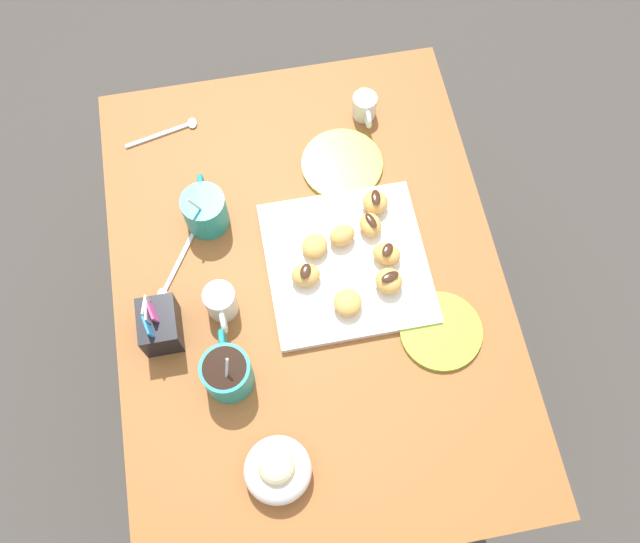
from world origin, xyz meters
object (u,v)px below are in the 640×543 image
(saucer_lime_right, at_px, (441,331))
(cream_pitcher_white, at_px, (221,302))
(chocolate_sauce_pitcher, at_px, (365,105))
(beignet_1, at_px, (375,202))
(beignet_0, at_px, (389,281))
(beignet_7, at_px, (348,303))
(dining_table, at_px, (310,306))
(coffee_mug_teal_right, at_px, (205,210))
(beignet_5, at_px, (306,275))
(pastry_plate_square, at_px, (347,263))
(beignet_2, at_px, (370,225))
(beignet_4, at_px, (315,246))
(sugar_caddy, at_px, (160,325))
(beignet_6, at_px, (342,235))
(ice_cream_bowl, at_px, (278,469))
(saucer_lime_left, at_px, (342,164))
(coffee_mug_teal_left, at_px, (227,372))
(beignet_3, at_px, (387,254))

(saucer_lime_right, bearing_deg, cream_pitcher_white, 73.11)
(chocolate_sauce_pitcher, height_order, beignet_1, chocolate_sauce_pitcher)
(beignet_0, relative_size, beignet_7, 0.96)
(dining_table, height_order, beignet_1, beignet_1)
(coffee_mug_teal_right, height_order, saucer_lime_right, coffee_mug_teal_right)
(beignet_5, bearing_deg, pastry_plate_square, -75.71)
(saucer_lime_right, height_order, beignet_2, beignet_2)
(pastry_plate_square, height_order, beignet_7, beignet_7)
(cream_pitcher_white, relative_size, beignet_4, 1.98)
(sugar_caddy, bearing_deg, beignet_0, -88.60)
(chocolate_sauce_pitcher, xyz_separation_m, beignet_7, (-0.43, 0.12, 0.00))
(beignet_1, height_order, beignet_2, beignet_1)
(beignet_6, bearing_deg, ice_cream_bowl, 154.88)
(pastry_plate_square, xyz_separation_m, beignet_2, (0.06, -0.06, 0.03))
(sugar_caddy, bearing_deg, cream_pitcher_white, -77.43)
(cream_pitcher_white, xyz_separation_m, beignet_7, (-0.04, -0.23, -0.01))
(coffee_mug_teal_right, relative_size, cream_pitcher_white, 1.25)
(dining_table, xyz_separation_m, beignet_0, (-0.04, -0.15, 0.18))
(sugar_caddy, xyz_separation_m, saucer_lime_right, (-0.10, -0.51, -0.04))
(saucer_lime_right, bearing_deg, saucer_lime_left, 15.91)
(chocolate_sauce_pitcher, xyz_separation_m, beignet_1, (-0.24, 0.03, 0.00))
(chocolate_sauce_pitcher, height_order, beignet_0, chocolate_sauce_pitcher)
(coffee_mug_teal_left, height_order, cream_pitcher_white, coffee_mug_teal_left)
(beignet_2, bearing_deg, coffee_mug_teal_right, 74.74)
(beignet_1, xyz_separation_m, beignet_4, (-0.07, 0.14, -0.00))
(coffee_mug_teal_left, relative_size, beignet_6, 2.58)
(coffee_mug_teal_left, xyz_separation_m, coffee_mug_teal_right, (0.33, 0.00, -0.00))
(chocolate_sauce_pitcher, height_order, saucer_lime_right, chocolate_sauce_pitcher)
(saucer_lime_right, relative_size, beignet_7, 2.83)
(pastry_plate_square, distance_m, beignet_6, 0.06)
(pastry_plate_square, bearing_deg, beignet_1, -35.95)
(pastry_plate_square, bearing_deg, coffee_mug_teal_left, 125.82)
(saucer_lime_right, bearing_deg, pastry_plate_square, 41.24)
(beignet_1, bearing_deg, chocolate_sauce_pitcher, -6.92)
(pastry_plate_square, relative_size, chocolate_sauce_pitcher, 3.36)
(beignet_5, height_order, beignet_6, beignet_6)
(beignet_0, bearing_deg, beignet_3, -8.56)
(saucer_lime_left, xyz_separation_m, beignet_2, (-0.16, -0.02, 0.03))
(sugar_caddy, distance_m, beignet_7, 0.35)
(pastry_plate_square, relative_size, beignet_1, 6.07)
(beignet_2, xyz_separation_m, beignet_4, (-0.02, 0.12, -0.00))
(coffee_mug_teal_left, distance_m, chocolate_sauce_pitcher, 0.64)
(beignet_6, bearing_deg, coffee_mug_teal_right, 68.73)
(cream_pitcher_white, relative_size, saucer_lime_left, 0.61)
(pastry_plate_square, height_order, beignet_1, beignet_1)
(dining_table, relative_size, saucer_lime_left, 6.06)
(coffee_mug_teal_left, distance_m, sugar_caddy, 0.16)
(pastry_plate_square, distance_m, beignet_1, 0.14)
(sugar_caddy, xyz_separation_m, saucer_lime_left, (0.30, -0.40, -0.04))
(dining_table, xyz_separation_m, coffee_mug_teal_left, (-0.16, 0.18, 0.19))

